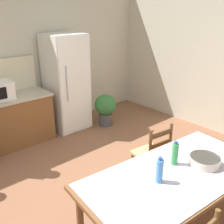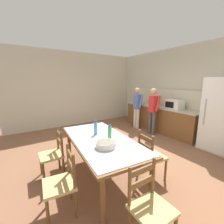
{
  "view_description": "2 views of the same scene",
  "coord_description": "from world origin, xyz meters",
  "px_view_note": "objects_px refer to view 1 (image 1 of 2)",
  "views": [
    {
      "loc": [
        -1.5,
        -2.14,
        2.32
      ],
      "look_at": [
        0.44,
        0.07,
        1.14
      ],
      "focal_mm": 42.0,
      "sensor_mm": 36.0,
      "label": 1
    },
    {
      "loc": [
        2.69,
        -2.12,
        1.79
      ],
      "look_at": [
        -0.05,
        -0.32,
        1.1
      ],
      "focal_mm": 24.0,
      "sensor_mm": 36.0,
      "label": 2
    }
  ],
  "objects_px": {
    "dining_table": "(176,179)",
    "bottle_near_centre": "(159,171)",
    "bottle_off_centre": "(175,154)",
    "potted_plant": "(105,108)",
    "refrigerator": "(66,83)",
    "chair_side_far_right": "(153,154)",
    "serving_bowl": "(205,160)"
  },
  "relations": [
    {
      "from": "refrigerator",
      "to": "serving_bowl",
      "type": "distance_m",
      "value": 3.21
    },
    {
      "from": "bottle_near_centre",
      "to": "dining_table",
      "type": "bearing_deg",
      "value": -5.27
    },
    {
      "from": "refrigerator",
      "to": "dining_table",
      "type": "height_order",
      "value": "refrigerator"
    },
    {
      "from": "serving_bowl",
      "to": "chair_side_far_right",
      "type": "xyz_separation_m",
      "value": [
        0.18,
        0.84,
        -0.38
      ]
    },
    {
      "from": "bottle_near_centre",
      "to": "bottle_off_centre",
      "type": "xyz_separation_m",
      "value": [
        0.36,
        0.09,
        0.0
      ]
    },
    {
      "from": "serving_bowl",
      "to": "chair_side_far_right",
      "type": "height_order",
      "value": "chair_side_far_right"
    },
    {
      "from": "dining_table",
      "to": "serving_bowl",
      "type": "bearing_deg",
      "value": -16.96
    },
    {
      "from": "bottle_off_centre",
      "to": "serving_bowl",
      "type": "relative_size",
      "value": 0.84
    },
    {
      "from": "refrigerator",
      "to": "bottle_near_centre",
      "type": "relative_size",
      "value": 6.94
    },
    {
      "from": "bottle_near_centre",
      "to": "bottle_off_centre",
      "type": "distance_m",
      "value": 0.37
    },
    {
      "from": "bottle_near_centre",
      "to": "potted_plant",
      "type": "relative_size",
      "value": 0.4
    },
    {
      "from": "chair_side_far_right",
      "to": "bottle_off_centre",
      "type": "bearing_deg",
      "value": 63.6
    },
    {
      "from": "dining_table",
      "to": "serving_bowl",
      "type": "relative_size",
      "value": 6.57
    },
    {
      "from": "dining_table",
      "to": "refrigerator",
      "type": "bearing_deg",
      "value": 77.99
    },
    {
      "from": "dining_table",
      "to": "bottle_near_centre",
      "type": "bearing_deg",
      "value": 174.73
    },
    {
      "from": "refrigerator",
      "to": "chair_side_far_right",
      "type": "bearing_deg",
      "value": -93.22
    },
    {
      "from": "bottle_near_centre",
      "to": "chair_side_far_right",
      "type": "distance_m",
      "value": 1.14
    },
    {
      "from": "dining_table",
      "to": "bottle_near_centre",
      "type": "relative_size",
      "value": 7.79
    },
    {
      "from": "bottle_near_centre",
      "to": "potted_plant",
      "type": "xyz_separation_m",
      "value": [
        1.54,
        2.63,
        -0.51
      ]
    },
    {
      "from": "refrigerator",
      "to": "bottle_near_centre",
      "type": "height_order",
      "value": "refrigerator"
    },
    {
      "from": "refrigerator",
      "to": "dining_table",
      "type": "xyz_separation_m",
      "value": [
        -0.66,
        -3.08,
        -0.25
      ]
    },
    {
      "from": "bottle_near_centre",
      "to": "potted_plant",
      "type": "distance_m",
      "value": 3.09
    },
    {
      "from": "serving_bowl",
      "to": "potted_plant",
      "type": "relative_size",
      "value": 0.48
    },
    {
      "from": "refrigerator",
      "to": "chair_side_far_right",
      "type": "relative_size",
      "value": 2.06
    },
    {
      "from": "refrigerator",
      "to": "potted_plant",
      "type": "distance_m",
      "value": 0.94
    },
    {
      "from": "bottle_off_centre",
      "to": "serving_bowl",
      "type": "xyz_separation_m",
      "value": [
        0.23,
        -0.22,
        -0.07
      ]
    },
    {
      "from": "refrigerator",
      "to": "dining_table",
      "type": "bearing_deg",
      "value": -102.01
    },
    {
      "from": "bottle_off_centre",
      "to": "potted_plant",
      "type": "xyz_separation_m",
      "value": [
        1.17,
        2.54,
        -0.51
      ]
    },
    {
      "from": "dining_table",
      "to": "bottle_off_centre",
      "type": "relative_size",
      "value": 7.79
    },
    {
      "from": "bottle_near_centre",
      "to": "serving_bowl",
      "type": "xyz_separation_m",
      "value": [
        0.6,
        -0.13,
        -0.07
      ]
    },
    {
      "from": "serving_bowl",
      "to": "chair_side_far_right",
      "type": "distance_m",
      "value": 0.94
    },
    {
      "from": "potted_plant",
      "to": "serving_bowl",
      "type": "bearing_deg",
      "value": -108.82
    }
  ]
}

